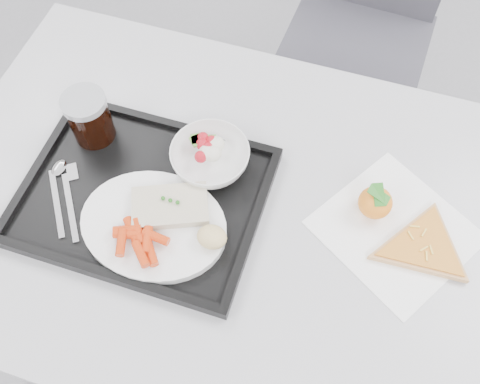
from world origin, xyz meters
name	(u,v)px	position (x,y,z in m)	size (l,w,h in m)	color
room	(80,120)	(0.00, 0.00, 1.40)	(6.04, 7.04, 2.84)	gray
table	(240,225)	(0.00, 0.30, 0.68)	(1.20, 0.80, 0.75)	#B6B6B8
chair	(364,9)	(0.11, 1.16, 0.54)	(0.44, 0.44, 0.93)	#3B3A41
tray	(144,197)	(-0.18, 0.27, 0.76)	(0.45, 0.35, 0.03)	black
dinner_plate	(154,225)	(-0.14, 0.21, 0.77)	(0.27, 0.27, 0.02)	white
fish_fillet	(170,206)	(-0.12, 0.25, 0.79)	(0.16, 0.13, 0.03)	beige
bread_roll	(212,237)	(-0.02, 0.21, 0.80)	(0.05, 0.05, 0.03)	#ECB485
salad_bowl	(210,157)	(-0.08, 0.37, 0.79)	(0.15, 0.15, 0.05)	white
cola_glass	(89,117)	(-0.33, 0.37, 0.82)	(0.09, 0.09, 0.11)	black
cutlery	(63,189)	(-0.33, 0.23, 0.77)	(0.13, 0.16, 0.01)	silver
napkin	(395,231)	(0.29, 0.35, 0.75)	(0.34, 0.34, 0.00)	white
tangerine	(375,203)	(0.24, 0.37, 0.79)	(0.07, 0.07, 0.07)	orange
pizza_slice	(423,247)	(0.34, 0.32, 0.76)	(0.29, 0.29, 0.02)	tan
carrot_pile	(138,239)	(-0.14, 0.17, 0.80)	(0.11, 0.09, 0.03)	red
salad_contents	(209,148)	(-0.09, 0.38, 0.80)	(0.07, 0.07, 0.03)	#B5131E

